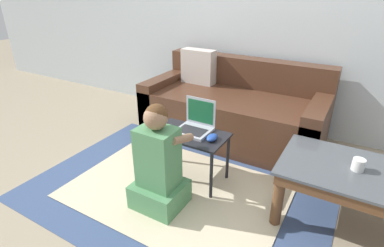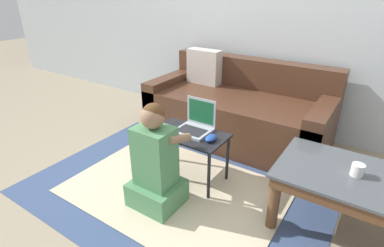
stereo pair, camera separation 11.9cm
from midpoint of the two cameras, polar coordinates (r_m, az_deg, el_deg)
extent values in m
plane|color=gray|center=(2.45, -0.39, -11.03)|extent=(16.00, 16.00, 0.00)
cube|color=silver|center=(3.26, 14.64, 20.94)|extent=(9.00, 0.06, 2.50)
cube|color=#3D517A|center=(2.36, -1.72, -12.48)|extent=(2.21, 1.53, 0.01)
cube|color=beige|center=(2.36, -1.72, -12.38)|extent=(1.59, 1.10, 0.00)
cube|color=#4C2D1E|center=(3.03, 9.61, 1.14)|extent=(1.74, 0.84, 0.46)
cube|color=#4C2D1E|center=(3.20, 12.61, 9.37)|extent=(1.74, 0.19, 0.30)
cube|color=#4C2D1E|center=(3.38, -2.59, 4.79)|extent=(0.16, 0.84, 0.54)
cube|color=#4C2D1E|center=(2.83, 24.34, -1.77)|extent=(0.16, 0.84, 0.54)
cube|color=beige|center=(3.25, 3.40, 10.75)|extent=(0.36, 0.14, 0.36)
cube|color=#4C5156|center=(2.07, 32.54, -9.27)|extent=(1.06, 0.58, 0.02)
cube|color=brown|center=(2.09, 32.26, -10.27)|extent=(1.02, 0.56, 0.07)
cylinder|color=brown|center=(2.02, 17.02, -14.18)|extent=(0.07, 0.07, 0.40)
cylinder|color=brown|center=(2.40, 20.52, -7.85)|extent=(0.07, 0.07, 0.40)
cube|color=black|center=(2.28, 0.96, -2.05)|extent=(0.58, 0.33, 0.02)
cylinder|color=black|center=(2.42, -6.23, -6.07)|extent=(0.02, 0.02, 0.39)
cylinder|color=black|center=(2.17, 4.81, -10.07)|extent=(0.02, 0.02, 0.39)
cylinder|color=black|center=(2.62, -2.25, -3.39)|extent=(0.02, 0.02, 0.39)
cylinder|color=black|center=(2.38, 8.19, -6.70)|extent=(0.02, 0.02, 0.39)
cube|color=#B7BCC6|center=(2.29, 1.71, -1.43)|extent=(0.26, 0.23, 0.02)
cube|color=#28282D|center=(2.27, 1.44, -1.36)|extent=(0.21, 0.14, 0.00)
cube|color=#B7BCC6|center=(2.33, 3.22, 2.26)|extent=(0.26, 0.01, 0.22)
cube|color=#196038|center=(2.33, 3.17, 2.23)|extent=(0.22, 0.00, 0.18)
ellipsoid|color=#234CB2|center=(2.17, 5.18, -2.79)|extent=(0.07, 0.12, 0.04)
cube|color=#518E5B|center=(2.19, -5.03, -13.09)|extent=(0.34, 0.31, 0.18)
cube|color=#518E5B|center=(2.02, -5.35, -6.32)|extent=(0.26, 0.20, 0.42)
sphere|color=#9E7556|center=(1.89, -5.70, 1.20)|extent=(0.16, 0.16, 0.16)
sphere|color=brown|center=(1.89, -5.54, 1.68)|extent=(0.15, 0.15, 0.15)
cylinder|color=#9E7556|center=(2.10, -6.19, -1.21)|extent=(0.06, 0.24, 0.12)
cylinder|color=#9E7556|center=(1.97, -0.79, -2.92)|extent=(0.06, 0.24, 0.12)
cylinder|color=white|center=(2.04, 30.50, -7.66)|extent=(0.07, 0.07, 0.08)
camera|label=1|loc=(0.06, -88.51, 0.69)|focal=28.00mm
camera|label=2|loc=(0.06, 91.49, -0.69)|focal=28.00mm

